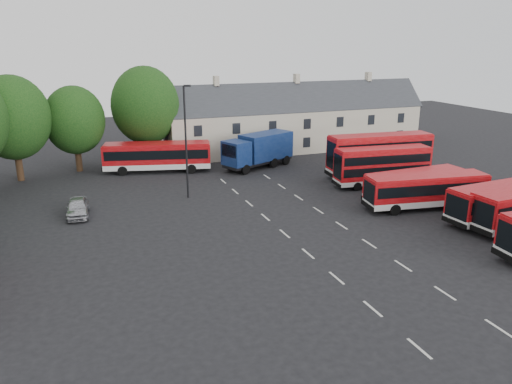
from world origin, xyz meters
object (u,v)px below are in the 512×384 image
bus_dd_south (382,164)px  silver_car (78,207)px  lamppost (186,139)px  box_truck (259,149)px

bus_dd_south → silver_car: size_ratio=2.23×
silver_car → lamppost: (9.97, 1.74, 4.84)m
bus_dd_south → lamppost: size_ratio=0.95×
lamppost → box_truck: bearing=39.0°
silver_car → lamppost: bearing=13.9°
silver_car → lamppost: size_ratio=0.42×
bus_dd_south → silver_car: bearing=-176.2°
bus_dd_south → silver_car: (-29.31, 1.45, -1.52)m
bus_dd_south → silver_car: bus_dd_south is taller
bus_dd_south → lamppost: bearing=177.3°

